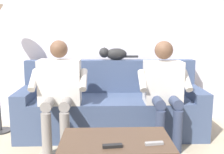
{
  "coord_description": "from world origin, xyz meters",
  "views": [
    {
      "loc": [
        0.1,
        3.01,
        1.24
      ],
      "look_at": [
        0.0,
        0.22,
        0.75
      ],
      "focal_mm": 42.01,
      "sensor_mm": 36.0,
      "label": 1
    }
  ],
  "objects_px": {
    "cat_on_backrest": "(113,54)",
    "remote_black": "(112,146)",
    "person_right_seated": "(59,86)",
    "couch": "(111,108)",
    "person_left_seated": "(164,85)",
    "remote_gray": "(154,143)"
  },
  "relations": [
    {
      "from": "cat_on_backrest",
      "to": "remote_black",
      "type": "height_order",
      "value": "cat_on_backrest"
    },
    {
      "from": "person_left_seated",
      "to": "person_right_seated",
      "type": "relative_size",
      "value": 0.99
    },
    {
      "from": "cat_on_backrest",
      "to": "couch",
      "type": "bearing_deg",
      "value": 81.9
    },
    {
      "from": "person_right_seated",
      "to": "cat_on_backrest",
      "type": "relative_size",
      "value": 2.26
    },
    {
      "from": "couch",
      "to": "remote_black",
      "type": "xyz_separation_m",
      "value": [
        0.03,
        1.36,
        0.12
      ]
    },
    {
      "from": "couch",
      "to": "cat_on_backrest",
      "type": "distance_m",
      "value": 0.7
    },
    {
      "from": "cat_on_backrest",
      "to": "remote_black",
      "type": "relative_size",
      "value": 3.52
    },
    {
      "from": "person_right_seated",
      "to": "couch",
      "type": "bearing_deg",
      "value": -148.29
    },
    {
      "from": "person_left_seated",
      "to": "cat_on_backrest",
      "type": "height_order",
      "value": "person_left_seated"
    },
    {
      "from": "person_left_seated",
      "to": "cat_on_backrest",
      "type": "bearing_deg",
      "value": -48.27
    },
    {
      "from": "person_right_seated",
      "to": "cat_on_backrest",
      "type": "bearing_deg",
      "value": -134.77
    },
    {
      "from": "couch",
      "to": "remote_gray",
      "type": "xyz_separation_m",
      "value": [
        -0.28,
        1.32,
        0.12
      ]
    },
    {
      "from": "person_left_seated",
      "to": "cat_on_backrest",
      "type": "distance_m",
      "value": 0.85
    },
    {
      "from": "cat_on_backrest",
      "to": "remote_gray",
      "type": "height_order",
      "value": "cat_on_backrest"
    },
    {
      "from": "person_right_seated",
      "to": "remote_gray",
      "type": "bearing_deg",
      "value": 131.19
    },
    {
      "from": "person_left_seated",
      "to": "remote_gray",
      "type": "relative_size",
      "value": 8.27
    },
    {
      "from": "remote_gray",
      "to": "remote_black",
      "type": "bearing_deg",
      "value": -0.86
    },
    {
      "from": "person_left_seated",
      "to": "remote_black",
      "type": "bearing_deg",
      "value": 59.46
    },
    {
      "from": "person_left_seated",
      "to": "person_right_seated",
      "type": "distance_m",
      "value": 1.14
    },
    {
      "from": "remote_black",
      "to": "couch",
      "type": "bearing_deg",
      "value": 82.9
    },
    {
      "from": "cat_on_backrest",
      "to": "remote_gray",
      "type": "xyz_separation_m",
      "value": [
        -0.24,
        1.58,
        -0.53
      ]
    },
    {
      "from": "couch",
      "to": "person_right_seated",
      "type": "height_order",
      "value": "person_right_seated"
    }
  ]
}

